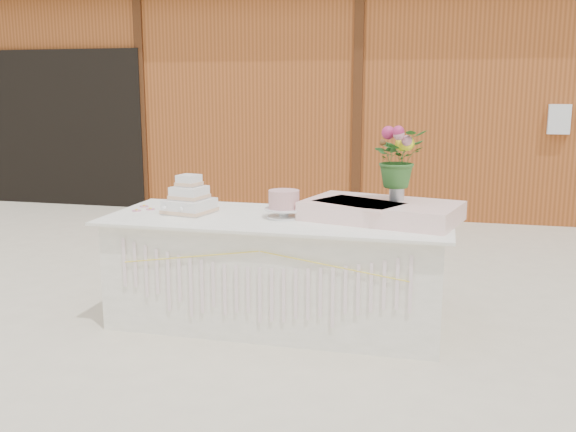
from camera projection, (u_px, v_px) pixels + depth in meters
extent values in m
plane|color=beige|center=(278.00, 322.00, 4.62)|extent=(80.00, 80.00, 0.00)
cube|color=#9B4E20|center=(375.00, 99.00, 10.04)|extent=(12.00, 4.00, 3.00)
cube|color=black|center=(66.00, 128.00, 9.19)|extent=(2.40, 0.08, 2.20)
cube|color=white|center=(278.00, 272.00, 4.55)|extent=(2.28, 0.88, 0.75)
cube|color=white|center=(278.00, 218.00, 4.47)|extent=(2.40, 1.00, 0.02)
cube|color=white|center=(190.00, 206.00, 4.61)|extent=(0.35, 0.35, 0.10)
cube|color=beige|center=(190.00, 210.00, 4.61)|extent=(0.36, 0.36, 0.02)
cube|color=white|center=(189.00, 193.00, 4.59)|extent=(0.25, 0.25, 0.09)
cube|color=beige|center=(189.00, 196.00, 4.59)|extent=(0.27, 0.27, 0.02)
cube|color=white|center=(189.00, 181.00, 4.57)|extent=(0.16, 0.16, 0.08)
cube|color=beige|center=(189.00, 184.00, 4.57)|extent=(0.18, 0.18, 0.02)
cylinder|color=white|center=(284.00, 217.00, 4.43)|extent=(0.23, 0.23, 0.01)
cylinder|color=white|center=(284.00, 213.00, 4.43)|extent=(0.07, 0.07, 0.04)
cylinder|color=white|center=(284.00, 209.00, 4.42)|extent=(0.27, 0.27, 0.01)
cylinder|color=#E0A3A2|center=(284.00, 199.00, 4.41)|extent=(0.21, 0.21, 0.13)
cube|color=#FFD8CD|center=(382.00, 211.00, 4.36)|extent=(1.13, 0.81, 0.13)
cylinder|color=#BBBBC0|center=(397.00, 190.00, 4.37)|extent=(0.10, 0.10, 0.14)
imported|color=#2F6327|center=(398.00, 151.00, 4.32)|extent=(0.47, 0.47, 0.39)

